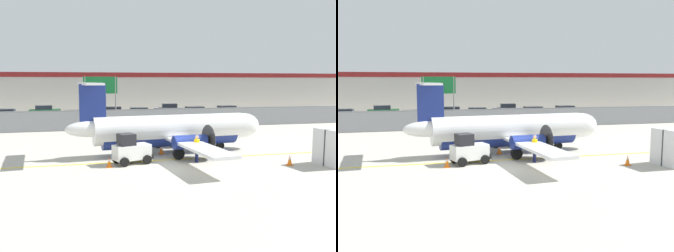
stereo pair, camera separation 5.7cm
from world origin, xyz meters
TOP-DOWN VIEW (x-y plane):
  - ground_plane at (0.00, 2.00)m, footprint 140.00×140.00m
  - perimeter_fence at (0.00, 18.00)m, footprint 98.00×0.10m
  - parking_lot_strip at (0.00, 29.50)m, footprint 98.00×17.00m
  - background_building at (0.00, 47.99)m, footprint 91.00×8.10m
  - commuter_airplane at (0.79, 4.19)m, footprint 14.22×16.08m
  - baggage_tug at (-2.70, 1.46)m, footprint 2.54×1.89m
  - ground_crew_worker at (1.33, 0.88)m, footprint 0.35×0.54m
  - traffic_cone_near_left at (-4.09, 0.78)m, footprint 0.36×0.36m
  - traffic_cone_near_right at (6.48, -1.26)m, footprint 0.36×0.36m
  - traffic_cone_far_left at (-0.21, 4.05)m, footprint 0.36×0.36m
  - parked_car_0 at (-14.34, 27.51)m, footprint 4.22×2.03m
  - parked_car_1 at (-10.14, 33.43)m, footprint 4.37×2.39m
  - parked_car_2 at (-5.95, 23.25)m, footprint 4.37×2.39m
  - parked_car_3 at (-1.07, 28.38)m, footprint 4.38×2.41m
  - parked_car_4 at (1.76, 26.13)m, footprint 4.27×2.15m
  - parked_car_5 at (7.51, 33.01)m, footprint 4.39×2.44m
  - parked_car_6 at (9.48, 26.17)m, footprint 4.36×2.35m
  - parked_car_7 at (14.26, 26.77)m, footprint 4.35×2.33m
  - highway_sign at (-3.29, 19.74)m, footprint 3.60×0.14m

SIDE VIEW (x-z plane):
  - ground_plane at x=0.00m, z-range 0.00..0.01m
  - parking_lot_strip at x=0.00m, z-range 0.00..0.12m
  - traffic_cone_near_left at x=-4.09m, z-range -0.01..0.63m
  - traffic_cone_near_right at x=6.48m, z-range -0.01..0.63m
  - traffic_cone_far_left at x=-0.21m, z-range -0.01..0.63m
  - baggage_tug at x=-2.70m, z-range -0.08..1.80m
  - parked_car_0 at x=-14.34m, z-range 0.10..1.68m
  - parked_car_1 at x=-10.14m, z-range 0.10..1.68m
  - parked_car_2 at x=-5.95m, z-range 0.10..1.68m
  - parked_car_3 at x=-1.07m, z-range 0.10..1.68m
  - parked_car_4 at x=1.76m, z-range 0.10..1.68m
  - parked_car_5 at x=7.51m, z-range 0.10..1.68m
  - parked_car_6 at x=9.48m, z-range 0.10..1.68m
  - parked_car_7 at x=14.26m, z-range 0.10..1.68m
  - ground_crew_worker at x=1.33m, z-range 0.10..1.80m
  - perimeter_fence at x=0.00m, z-range 0.07..2.17m
  - commuter_airplane at x=0.79m, z-range -0.86..4.06m
  - background_building at x=0.00m, z-range 0.01..6.51m
  - highway_sign at x=-3.29m, z-range 1.39..6.89m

